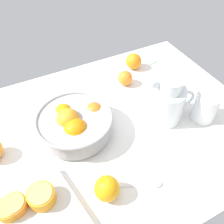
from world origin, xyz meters
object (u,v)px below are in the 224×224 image
at_px(juice_pitcher, 166,103).
at_px(orange_half_1, 8,209).
at_px(orange_half_2, 15,205).
at_px(loose_orange_3, 125,78).
at_px(loose_orange_0, 134,61).
at_px(fruit_bowl, 75,123).
at_px(orange_half_0, 41,196).
at_px(spoon, 147,185).
at_px(juice_glass, 205,108).
at_px(loose_orange_4, 107,188).

distance_m(juice_pitcher, orange_half_1, 0.60).
xyz_separation_m(orange_half_2, loose_orange_3, (0.54, 0.35, -0.01)).
bearing_deg(juice_pitcher, orange_half_2, -168.42).
distance_m(orange_half_2, loose_orange_3, 0.64).
relative_size(orange_half_2, loose_orange_0, 0.90).
xyz_separation_m(fruit_bowl, orange_half_2, (-0.25, -0.20, -0.01)).
xyz_separation_m(orange_half_0, loose_orange_3, (0.47, 0.37, -0.01)).
xyz_separation_m(juice_pitcher, spoon, (-0.21, -0.22, -0.07)).
relative_size(fruit_bowl, juice_glass, 2.40).
distance_m(loose_orange_3, loose_orange_4, 0.52).
bearing_deg(orange_half_1, fruit_bowl, 36.74).
distance_m(orange_half_2, loose_orange_4, 0.25).
bearing_deg(orange_half_0, orange_half_2, 171.70).
xyz_separation_m(orange_half_0, loose_orange_4, (0.17, -0.06, -0.01)).
xyz_separation_m(orange_half_0, loose_orange_0, (0.56, 0.45, -0.01)).
bearing_deg(loose_orange_3, juice_pitcher, -81.42).
xyz_separation_m(loose_orange_3, spoon, (-0.17, -0.45, -0.03)).
distance_m(juice_glass, loose_orange_3, 0.35).
relative_size(juice_pitcher, juice_glass, 1.70).
relative_size(orange_half_0, loose_orange_3, 1.19).
relative_size(orange_half_2, loose_orange_4, 0.89).
xyz_separation_m(orange_half_2, loose_orange_4, (0.24, -0.07, -0.00)).
bearing_deg(loose_orange_0, loose_orange_3, -136.73).
bearing_deg(loose_orange_0, orange_half_0, -141.01).
height_order(loose_orange_0, loose_orange_3, loose_orange_0).
bearing_deg(spoon, orange_half_1, 166.10).
bearing_deg(loose_orange_4, juice_glass, 13.88).
distance_m(fruit_bowl, loose_orange_3, 0.33).
bearing_deg(orange_half_2, orange_half_0, -8.30).
height_order(juice_glass, loose_orange_0, juice_glass).
relative_size(orange_half_2, spoon, 0.50).
bearing_deg(loose_orange_0, fruit_bowl, -147.17).
relative_size(orange_half_1, loose_orange_0, 0.88).
relative_size(orange_half_0, orange_half_2, 1.15).
bearing_deg(fruit_bowl, orange_half_2, -141.78).
relative_size(loose_orange_3, spoon, 0.48).
height_order(fruit_bowl, juice_glass, juice_glass).
height_order(orange_half_1, orange_half_2, orange_half_2).
relative_size(orange_half_1, spoon, 0.48).
height_order(loose_orange_4, spoon, loose_orange_4).
distance_m(juice_pitcher, loose_orange_3, 0.24).
relative_size(juice_pitcher, orange_half_0, 2.51).
xyz_separation_m(juice_pitcher, loose_orange_0, (0.06, 0.33, -0.03)).
distance_m(juice_glass, orange_half_0, 0.63).
height_order(juice_glass, loose_orange_4, juice_glass).
bearing_deg(orange_half_0, orange_half_1, 175.11).
distance_m(orange_half_2, spoon, 0.38).
relative_size(juice_glass, loose_orange_0, 1.52).
bearing_deg(orange_half_2, orange_half_1, -170.82).
xyz_separation_m(juice_glass, orange_half_0, (-0.63, -0.06, -0.01)).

